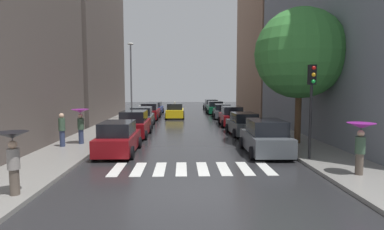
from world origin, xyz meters
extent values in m
cube|color=#262629|center=(0.00, 24.00, -0.02)|extent=(28.00, 72.00, 0.04)
cube|color=gray|center=(-6.50, 24.00, 0.07)|extent=(3.00, 72.00, 0.15)
cube|color=gray|center=(6.50, 24.00, 0.07)|extent=(3.00, 72.00, 0.15)
cube|color=silver|center=(-3.15, 3.12, 0.01)|extent=(0.45, 2.20, 0.01)
cube|color=silver|center=(-2.25, 3.12, 0.01)|extent=(0.45, 2.20, 0.01)
cube|color=silver|center=(-1.35, 3.12, 0.01)|extent=(0.45, 2.20, 0.01)
cube|color=silver|center=(-0.45, 3.12, 0.01)|extent=(0.45, 2.20, 0.01)
cube|color=silver|center=(0.45, 3.12, 0.01)|extent=(0.45, 2.20, 0.01)
cube|color=silver|center=(1.35, 3.12, 0.01)|extent=(0.45, 2.20, 0.01)
cube|color=silver|center=(2.25, 3.12, 0.01)|extent=(0.45, 2.20, 0.01)
cube|color=silver|center=(3.15, 3.12, 0.01)|extent=(0.45, 2.20, 0.01)
cube|color=#564C47|center=(-11.00, 23.44, 9.25)|extent=(6.00, 15.83, 18.49)
cube|color=slate|center=(11.00, 12.12, 8.31)|extent=(6.00, 20.67, 16.61)
cube|color=#8C6B56|center=(11.00, 30.70, 8.30)|extent=(6.00, 15.18, 16.60)
cube|color=maroon|center=(-3.73, 6.28, 0.59)|extent=(1.77, 4.15, 0.83)
cube|color=black|center=(-3.72, 6.07, 1.34)|extent=(1.56, 2.28, 0.68)
cylinder|color=black|center=(-4.61, 7.64, 0.32)|extent=(0.22, 0.64, 0.64)
cylinder|color=black|center=(-2.85, 7.65, 0.32)|extent=(0.22, 0.64, 0.64)
cylinder|color=black|center=(-4.60, 4.91, 0.32)|extent=(0.22, 0.64, 0.64)
cylinder|color=black|center=(-2.84, 4.91, 0.32)|extent=(0.22, 0.64, 0.64)
cube|color=maroon|center=(-3.73, 11.74, 0.63)|extent=(1.83, 4.31, 0.90)
cube|color=black|center=(-3.73, 11.52, 1.44)|extent=(1.61, 2.37, 0.74)
cylinder|color=black|center=(-4.64, 13.16, 0.32)|extent=(0.22, 0.64, 0.64)
cylinder|color=black|center=(-2.81, 13.16, 0.32)|extent=(0.22, 0.64, 0.64)
cylinder|color=black|center=(-4.64, 10.32, 0.32)|extent=(0.22, 0.64, 0.64)
cylinder|color=black|center=(-2.82, 10.32, 0.32)|extent=(0.22, 0.64, 0.64)
cube|color=#474C51|center=(-3.92, 17.05, 0.60)|extent=(1.97, 4.54, 0.85)
cube|color=black|center=(-3.92, 16.83, 1.37)|extent=(1.69, 2.51, 0.69)
cylinder|color=black|center=(-4.89, 18.51, 0.32)|extent=(0.24, 0.65, 0.64)
cylinder|color=black|center=(-3.03, 18.56, 0.32)|extent=(0.24, 0.65, 0.64)
cylinder|color=black|center=(-4.81, 15.55, 0.32)|extent=(0.24, 0.65, 0.64)
cylinder|color=black|center=(-2.96, 15.60, 0.32)|extent=(0.24, 0.65, 0.64)
cube|color=maroon|center=(-3.85, 23.18, 0.60)|extent=(1.82, 4.67, 0.85)
cube|color=black|center=(-3.85, 22.94, 1.38)|extent=(1.59, 2.58, 0.70)
cylinder|color=black|center=(-4.72, 24.72, 0.32)|extent=(0.23, 0.64, 0.64)
cylinder|color=black|center=(-2.94, 24.70, 0.32)|extent=(0.23, 0.64, 0.64)
cylinder|color=black|center=(-4.75, 21.65, 0.32)|extent=(0.23, 0.64, 0.64)
cylinder|color=black|center=(-2.98, 21.63, 0.32)|extent=(0.23, 0.64, 0.64)
cube|color=navy|center=(-3.97, 29.41, 0.55)|extent=(2.06, 4.49, 0.75)
cube|color=black|center=(-3.98, 29.19, 1.23)|extent=(1.76, 2.49, 0.61)
cylinder|color=black|center=(-4.87, 30.91, 0.32)|extent=(0.24, 0.65, 0.64)
cylinder|color=black|center=(-2.97, 30.84, 0.32)|extent=(0.24, 0.65, 0.64)
cylinder|color=black|center=(-4.97, 27.99, 0.32)|extent=(0.24, 0.65, 0.64)
cylinder|color=black|center=(-3.07, 27.92, 0.32)|extent=(0.24, 0.65, 0.64)
cube|color=#474C51|center=(3.88, 6.00, 0.62)|extent=(1.97, 4.20, 0.88)
cube|color=black|center=(3.88, 5.79, 1.42)|extent=(1.71, 2.32, 0.72)
cylinder|color=black|center=(2.95, 7.39, 0.32)|extent=(0.23, 0.64, 0.64)
cylinder|color=black|center=(4.85, 7.37, 0.32)|extent=(0.23, 0.64, 0.64)
cylinder|color=black|center=(2.91, 4.64, 0.32)|extent=(0.23, 0.64, 0.64)
cylinder|color=black|center=(4.81, 4.61, 0.32)|extent=(0.23, 0.64, 0.64)
cube|color=#474C51|center=(3.97, 12.31, 0.57)|extent=(1.95, 4.18, 0.79)
cube|color=black|center=(3.98, 12.11, 1.28)|extent=(1.66, 2.32, 0.64)
cylinder|color=black|center=(3.03, 13.63, 0.32)|extent=(0.25, 0.65, 0.64)
cylinder|color=black|center=(4.80, 13.70, 0.32)|extent=(0.25, 0.65, 0.64)
cylinder|color=black|center=(3.14, 10.92, 0.32)|extent=(0.25, 0.65, 0.64)
cylinder|color=black|center=(4.91, 10.99, 0.32)|extent=(0.25, 0.65, 0.64)
cube|color=maroon|center=(3.96, 17.58, 0.60)|extent=(1.90, 4.24, 0.85)
cube|color=black|center=(3.96, 17.36, 1.38)|extent=(1.65, 2.34, 0.70)
cylinder|color=black|center=(3.06, 18.98, 0.32)|extent=(0.23, 0.64, 0.64)
cylinder|color=black|center=(4.90, 18.95, 0.32)|extent=(0.23, 0.64, 0.64)
cylinder|color=black|center=(3.02, 16.20, 0.32)|extent=(0.23, 0.64, 0.64)
cylinder|color=black|center=(4.86, 16.17, 0.32)|extent=(0.23, 0.64, 0.64)
cube|color=#474C51|center=(3.98, 24.16, 0.55)|extent=(1.98, 4.61, 0.76)
cube|color=black|center=(3.97, 23.94, 1.24)|extent=(1.68, 2.56, 0.62)
cylinder|color=black|center=(3.15, 25.70, 0.32)|extent=(0.25, 0.65, 0.64)
cylinder|color=black|center=(4.93, 25.62, 0.32)|extent=(0.25, 0.65, 0.64)
cylinder|color=black|center=(3.02, 22.71, 0.32)|extent=(0.25, 0.65, 0.64)
cylinder|color=black|center=(4.81, 22.63, 0.32)|extent=(0.25, 0.65, 0.64)
cube|color=#0C4C2D|center=(3.78, 29.61, 0.57)|extent=(1.98, 4.42, 0.79)
cube|color=black|center=(3.78, 29.39, 1.29)|extent=(1.73, 2.44, 0.64)
cylinder|color=black|center=(2.81, 31.07, 0.32)|extent=(0.22, 0.64, 0.64)
cylinder|color=black|center=(4.76, 31.05, 0.32)|extent=(0.22, 0.64, 0.64)
cylinder|color=black|center=(2.79, 28.16, 0.32)|extent=(0.22, 0.64, 0.64)
cylinder|color=black|center=(4.74, 28.14, 0.32)|extent=(0.22, 0.64, 0.64)
cube|color=#474C51|center=(3.86, 36.25, 0.55)|extent=(1.97, 4.58, 0.75)
cube|color=black|center=(3.87, 36.03, 1.23)|extent=(1.68, 2.54, 0.61)
cylinder|color=black|center=(2.90, 37.71, 0.32)|extent=(0.24, 0.65, 0.64)
cylinder|color=black|center=(4.72, 37.78, 0.32)|extent=(0.24, 0.65, 0.64)
cylinder|color=black|center=(3.01, 34.73, 0.32)|extent=(0.24, 0.65, 0.64)
cylinder|color=black|center=(4.82, 34.79, 0.32)|extent=(0.24, 0.65, 0.64)
cube|color=yellow|center=(-1.23, 24.42, 0.57)|extent=(1.86, 4.40, 0.80)
cube|color=black|center=(-1.23, 24.20, 1.30)|extent=(1.63, 2.42, 0.65)
cube|color=#F2EDCC|center=(-1.23, 24.20, 1.72)|extent=(0.20, 0.36, 0.18)
cylinder|color=black|center=(-2.15, 25.87, 0.32)|extent=(0.22, 0.64, 0.64)
cylinder|color=black|center=(-0.30, 25.87, 0.32)|extent=(0.22, 0.64, 0.64)
cylinder|color=black|center=(-2.16, 22.97, 0.32)|extent=(0.22, 0.64, 0.64)
cylinder|color=black|center=(-0.31, 22.96, 0.32)|extent=(0.22, 0.64, 0.64)
cylinder|color=navy|center=(-6.31, 8.31, 0.57)|extent=(0.28, 0.28, 0.83)
cylinder|color=#38513D|center=(-6.31, 8.31, 1.31)|extent=(0.36, 0.36, 0.66)
sphere|color=tan|center=(-6.31, 8.31, 1.77)|extent=(0.26, 0.26, 0.26)
cone|color=#8C1E8C|center=(-6.31, 8.31, 2.06)|extent=(1.01, 1.01, 0.20)
cylinder|color=#333338|center=(-6.31, 8.31, 1.69)|extent=(0.02, 0.02, 0.75)
cylinder|color=navy|center=(-7.07, 7.49, 0.59)|extent=(0.28, 0.28, 0.88)
cylinder|color=#38513D|center=(-7.07, 7.49, 1.38)|extent=(0.36, 0.36, 0.70)
sphere|color=tan|center=(-7.07, 7.49, 1.87)|extent=(0.28, 0.28, 0.28)
cylinder|color=brown|center=(-5.55, -0.25, 0.55)|extent=(0.28, 0.28, 0.80)
cylinder|color=gray|center=(-5.55, -0.25, 1.27)|extent=(0.36, 0.36, 0.64)
sphere|color=tan|center=(-5.55, -0.25, 1.72)|extent=(0.25, 0.25, 0.25)
cone|color=black|center=(-5.55, -0.25, 2.01)|extent=(0.93, 0.93, 0.20)
cylinder|color=#333338|center=(-5.55, -0.25, 1.64)|extent=(0.02, 0.02, 0.73)
cylinder|color=brown|center=(6.28, 1.58, 0.55)|extent=(0.28, 0.28, 0.81)
cylinder|color=#38513D|center=(6.28, 1.58, 1.28)|extent=(0.36, 0.36, 0.64)
sphere|color=tan|center=(6.28, 1.58, 1.73)|extent=(0.25, 0.25, 0.25)
cone|color=#8C1E8C|center=(6.28, 1.58, 2.02)|extent=(1.01, 1.01, 0.20)
cylinder|color=#333338|center=(6.28, 1.58, 1.65)|extent=(0.02, 0.02, 0.74)
cylinder|color=#513823|center=(6.37, 8.14, 1.66)|extent=(0.36, 0.36, 3.02)
sphere|color=#387D37|center=(6.37, 8.14, 5.37)|extent=(5.17, 5.17, 5.17)
cylinder|color=black|center=(5.45, 4.19, 1.85)|extent=(0.12, 0.12, 3.40)
cube|color=black|center=(5.45, 4.19, 4.00)|extent=(0.30, 0.30, 0.90)
sphere|color=red|center=(5.45, 4.01, 4.30)|extent=(0.18, 0.18, 0.18)
sphere|color=#F2A519|center=(5.45, 4.01, 4.00)|extent=(0.18, 0.18, 0.18)
sphere|color=green|center=(5.45, 4.01, 3.70)|extent=(0.18, 0.18, 0.18)
cylinder|color=#595B60|center=(-5.55, 21.68, 3.85)|extent=(0.16, 0.16, 7.40)
ellipsoid|color=beige|center=(-5.55, 21.68, 7.70)|extent=(0.60, 0.28, 0.24)
camera|label=1|loc=(-0.39, -9.62, 3.47)|focal=28.82mm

